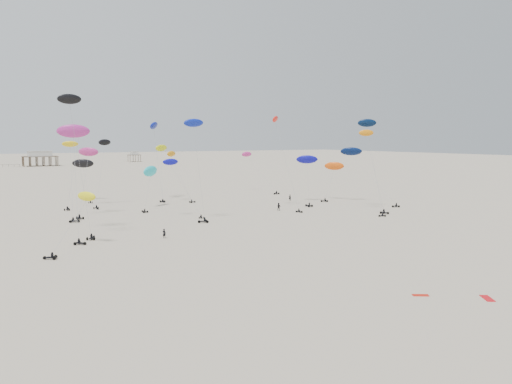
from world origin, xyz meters
TOP-DOWN VIEW (x-y plane):
  - ground_plane at (0.00, 200.00)m, footprint 900.00×900.00m
  - pavilion_main at (-10.00, 350.00)m, footprint 21.00×13.00m
  - pavilion_small at (60.00, 380.00)m, footprint 9.00×7.00m
  - rig_0 at (-19.37, 134.28)m, footprint 6.72×9.03m
  - rig_1 at (-9.01, 106.85)m, footprint 7.68×6.52m
  - rig_2 at (-34.92, 84.68)m, footprint 9.61×10.66m
  - rig_3 at (34.37, 91.48)m, footprint 3.76×8.59m
  - rig_4 at (18.03, 107.31)m, footprint 3.98×12.81m
  - rig_5 at (-32.97, 92.12)m, footprint 5.88×3.65m
  - rig_6 at (-1.54, 139.52)m, footprint 5.32×9.52m
  - rig_7 at (0.61, 133.04)m, footprint 6.74×7.10m
  - rig_8 at (-26.31, 119.39)m, footprint 7.07×9.01m
  - rig_9 at (32.73, 145.03)m, footprint 6.19×16.17m
  - rig_10 at (35.46, 94.57)m, footprint 8.27×13.65m
  - rig_11 at (-30.04, 115.85)m, footprint 4.23×10.20m
  - rig_12 at (-7.77, 99.45)m, footprint 4.51×4.58m
  - rig_13 at (42.85, 107.42)m, footprint 7.21×17.97m
  - rig_14 at (-32.36, 98.34)m, footprint 6.27×15.12m
  - rig_15 at (-21.23, 149.24)m, footprint 6.44×10.39m
  - rig_16 at (-25.16, 135.48)m, footprint 8.11×7.94m
  - rig_17 at (40.70, 114.88)m, footprint 8.98×5.87m
  - rig_18 at (-2.96, 140.97)m, footprint 4.99×10.68m
  - rig_19 at (-9.48, 125.78)m, footprint 8.35×12.61m
  - rig_20 at (31.40, 114.48)m, footprint 9.79×12.77m
  - spectator_0 at (-19.83, 86.11)m, footprint 0.87×0.88m
  - spectator_1 at (16.15, 104.88)m, footprint 1.24×1.16m
  - spectator_3 at (29.52, 120.08)m, footprint 0.88×0.75m
  - grounded_kite_a at (-0.27, 36.22)m, footprint 1.93×2.34m
  - grounded_kite_b at (-5.81, 40.66)m, footprint 1.90×1.54m

SIDE VIEW (x-z plane):
  - ground_plane at x=0.00m, z-range 0.00..0.00m
  - spectator_0 at x=-19.83m, z-range -1.01..1.01m
  - spectator_1 at x=16.15m, z-range -1.11..1.11m
  - spectator_3 at x=29.52m, z-range -1.02..1.02m
  - grounded_kite_a at x=-0.27m, z-range -0.04..0.04m
  - grounded_kite_b at x=-5.81m, z-range -0.04..0.04m
  - pavilion_small at x=60.00m, z-range -0.51..7.49m
  - pavilion_main at x=-10.00m, z-range -0.68..9.12m
  - rig_2 at x=-34.92m, z-range -0.65..11.75m
  - rig_9 at x=32.73m, z-range -0.62..17.46m
  - rig_17 at x=40.70m, z-range 2.81..14.11m
  - rig_19 at x=-9.48m, z-range 2.31..14.84m
  - rig_1 at x=-9.01m, z-range 2.35..16.05m
  - rig_11 at x=-30.04m, z-range 0.59..18.02m
  - rig_15 at x=-21.23m, z-range 3.47..16.17m
  - rig_7 at x=0.61m, z-range 2.64..17.04m
  - rig_20 at x=31.40m, z-range 2.88..17.69m
  - rig_8 at x=-26.31m, z-range 3.21..18.97m
  - rig_3 at x=34.37m, z-range 1.21..21.01m
  - rig_0 at x=-19.37m, z-range 2.55..20.29m
  - rig_13 at x=42.85m, z-range 2.82..21.85m
  - rig_6 at x=-1.54m, z-range 4.28..20.49m
  - rig_12 at x=-7.77m, z-range 3.85..25.77m
  - rig_16 at x=-25.16m, z-range 5.75..26.26m
  - rig_5 at x=-32.97m, z-range 3.75..28.98m
  - rig_14 at x=-32.36m, z-range 5.79..27.39m
  - rig_4 at x=18.03m, z-range 5.63..29.49m
  - rig_10 at x=35.46m, z-range 6.40..30.01m
  - rig_18 at x=-2.96m, z-range 7.98..30.60m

